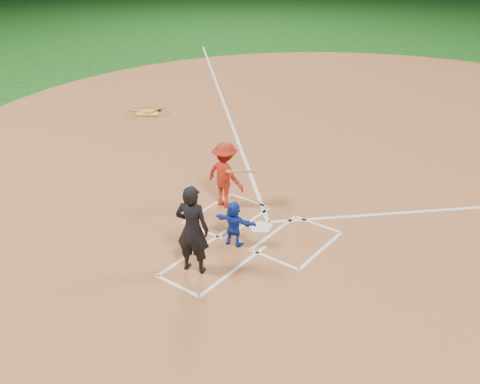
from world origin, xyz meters
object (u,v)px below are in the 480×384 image
Objects in this scene: home_plate at (261,227)px; umpire at (192,229)px; batter_at_plate at (225,175)px; catcher at (234,224)px; on_deck_circle at (147,113)px.

home_plate is 2.38m from umpire.
umpire is 2.83m from batter_at_plate.
umpire is at bearing 76.48° from catcher.
catcher is 0.62× the size of batter_at_plate.
umpire is 1.13× the size of batter_at_plate.
batter_at_plate is at bearing -29.91° from on_deck_circle.
on_deck_circle is 1.02× the size of batter_at_plate.
home_plate is 1.08m from catcher.
umpire reaches higher than batter_at_plate.
catcher reaches higher than on_deck_circle.
catcher is (-0.05, -0.94, 0.51)m from home_plate.
umpire reaches higher than home_plate.
home_plate is at bearing -15.34° from batter_at_plate.
batter_at_plate reaches higher than on_deck_circle.
umpire is at bearing -38.86° from on_deck_circle.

